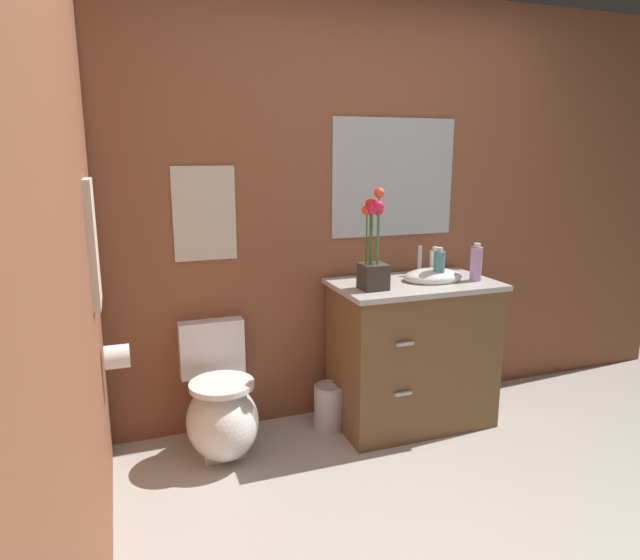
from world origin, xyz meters
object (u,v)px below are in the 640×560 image
(lotion_bottle, at_px, (435,263))
(hanging_towel, at_px, (92,243))
(wall_poster, at_px, (204,214))
(soap_bottle, at_px, (476,263))
(hand_wash_bottle, at_px, (439,266))
(toilet_paper_roll, at_px, (117,357))
(wall_mirror, at_px, (394,178))
(toilet, at_px, (221,410))
(vanity_cabinet, at_px, (412,351))
(flower_vase, at_px, (374,252))
(trash_bin, at_px, (329,407))

(lotion_bottle, relative_size, hanging_towel, 0.34)
(wall_poster, bearing_deg, soap_bottle, -14.41)
(hand_wash_bottle, xyz_separation_m, hanging_towel, (-1.82, -0.28, 0.27))
(lotion_bottle, xyz_separation_m, toilet_paper_roll, (-1.83, -0.27, -0.27))
(lotion_bottle, height_order, hanging_towel, hanging_towel)
(wall_mirror, distance_m, toilet_paper_roll, 1.87)
(toilet, bearing_deg, vanity_cabinet, -1.32)
(flower_vase, distance_m, trash_bin, 0.97)
(trash_bin, xyz_separation_m, wall_mirror, (0.50, 0.22, 1.31))
(lotion_bottle, distance_m, toilet_paper_roll, 1.87)
(hand_wash_bottle, bearing_deg, flower_vase, -176.99)
(trash_bin, relative_size, toilet_paper_roll, 2.47)
(trash_bin, height_order, wall_poster, wall_poster)
(soap_bottle, bearing_deg, lotion_bottle, 130.00)
(toilet, distance_m, trash_bin, 0.65)
(lotion_bottle, xyz_separation_m, wall_poster, (-1.33, 0.19, 0.32))
(toilet, height_order, trash_bin, toilet)
(wall_mirror, bearing_deg, flower_vase, -129.17)
(vanity_cabinet, height_order, trash_bin, vanity_cabinet)
(toilet_paper_roll, bearing_deg, soap_bottle, 2.32)
(toilet, xyz_separation_m, wall_poster, (0.00, 0.27, 1.03))
(soap_bottle, bearing_deg, hand_wash_bottle, 170.76)
(hanging_towel, bearing_deg, flower_vase, 10.37)
(wall_mirror, height_order, toilet_paper_roll, wall_mirror)
(hanging_towel, bearing_deg, toilet_paper_roll, 71.05)
(lotion_bottle, relative_size, toilet_paper_roll, 1.63)
(vanity_cabinet, relative_size, soap_bottle, 4.75)
(lotion_bottle, bearing_deg, vanity_cabinet, -151.76)
(hand_wash_bottle, xyz_separation_m, wall_poster, (-1.27, 0.35, 0.31))
(vanity_cabinet, xyz_separation_m, soap_bottle, (0.35, -0.09, 0.52))
(lotion_bottle, bearing_deg, hanging_towel, -167.11)
(hand_wash_bottle, height_order, toilet_paper_roll, hand_wash_bottle)
(soap_bottle, bearing_deg, toilet_paper_roll, -177.68)
(trash_bin, bearing_deg, hand_wash_bottle, -11.25)
(hand_wash_bottle, height_order, wall_poster, wall_poster)
(lotion_bottle, bearing_deg, flower_vase, -160.28)
(toilet, relative_size, wall_mirror, 0.86)
(trash_bin, distance_m, toilet_paper_roll, 1.29)
(trash_bin, xyz_separation_m, wall_poster, (-0.64, 0.22, 1.14))
(soap_bottle, distance_m, wall_mirror, 0.71)
(soap_bottle, distance_m, wall_poster, 1.57)
(wall_poster, height_order, toilet_paper_roll, wall_poster)
(toilet_paper_roll, bearing_deg, trash_bin, 11.94)
(wall_poster, bearing_deg, hanging_towel, -131.40)
(hand_wash_bottle, xyz_separation_m, toilet_paper_roll, (-1.76, -0.12, -0.28))
(vanity_cabinet, relative_size, lotion_bottle, 5.86)
(hand_wash_bottle, bearing_deg, toilet, 176.42)
(toilet, distance_m, flower_vase, 1.19)
(wall_poster, bearing_deg, flower_vase, -23.69)
(flower_vase, distance_m, toilet_paper_roll, 1.40)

